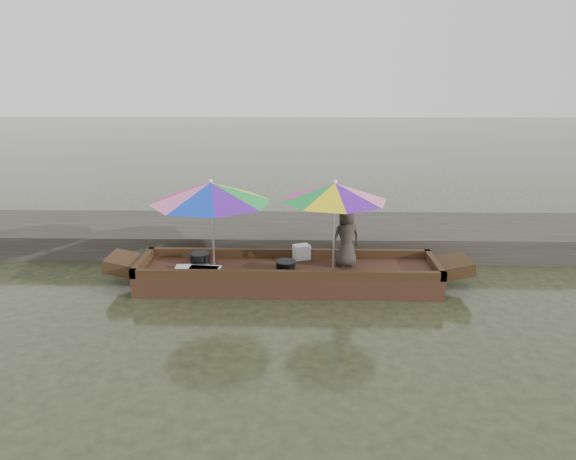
{
  "coord_description": "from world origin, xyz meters",
  "views": [
    {
      "loc": [
        0.19,
        -8.37,
        3.53
      ],
      "look_at": [
        0.0,
        0.1,
        1.0
      ],
      "focal_mm": 32.0,
      "sensor_mm": 36.0,
      "label": 1
    }
  ],
  "objects_px": {
    "tray_crayfish": "(203,271)",
    "umbrella_bow": "(212,224)",
    "boat_hull": "(288,277)",
    "cooking_pot": "(200,258)",
    "supply_bag": "(302,252)",
    "vendor": "(346,237)",
    "umbrella_stern": "(334,225)",
    "tray_scallop": "(191,269)",
    "charcoal_grill": "(286,266)"
  },
  "relations": [
    {
      "from": "umbrella_stern",
      "to": "tray_scallop",
      "type": "bearing_deg",
      "value": -174.86
    },
    {
      "from": "umbrella_bow",
      "to": "tray_crayfish",
      "type": "bearing_deg",
      "value": -111.48
    },
    {
      "from": "supply_bag",
      "to": "umbrella_stern",
      "type": "relative_size",
      "value": 0.16
    },
    {
      "from": "tray_scallop",
      "to": "umbrella_stern",
      "type": "distance_m",
      "value": 2.55
    },
    {
      "from": "vendor",
      "to": "umbrella_stern",
      "type": "distance_m",
      "value": 0.36
    },
    {
      "from": "cooking_pot",
      "to": "supply_bag",
      "type": "xyz_separation_m",
      "value": [
        1.81,
        0.26,
        0.04
      ]
    },
    {
      "from": "boat_hull",
      "to": "charcoal_grill",
      "type": "xyz_separation_m",
      "value": [
        -0.04,
        -0.13,
        0.25
      ]
    },
    {
      "from": "tray_crayfish",
      "to": "umbrella_bow",
      "type": "height_order",
      "value": "umbrella_bow"
    },
    {
      "from": "cooking_pot",
      "to": "vendor",
      "type": "bearing_deg",
      "value": -1.75
    },
    {
      "from": "boat_hull",
      "to": "tray_scallop",
      "type": "height_order",
      "value": "tray_scallop"
    },
    {
      "from": "tray_crayfish",
      "to": "umbrella_stern",
      "type": "xyz_separation_m",
      "value": [
        2.2,
        0.34,
        0.73
      ]
    },
    {
      "from": "vendor",
      "to": "umbrella_stern",
      "type": "relative_size",
      "value": 0.58
    },
    {
      "from": "tray_scallop",
      "to": "supply_bag",
      "type": "xyz_separation_m",
      "value": [
        1.88,
        0.67,
        0.1
      ]
    },
    {
      "from": "boat_hull",
      "to": "vendor",
      "type": "height_order",
      "value": "vendor"
    },
    {
      "from": "charcoal_grill",
      "to": "umbrella_bow",
      "type": "xyz_separation_m",
      "value": [
        -1.25,
        0.13,
        0.7
      ]
    },
    {
      "from": "boat_hull",
      "to": "umbrella_bow",
      "type": "height_order",
      "value": "umbrella_bow"
    },
    {
      "from": "vendor",
      "to": "umbrella_stern",
      "type": "xyz_separation_m",
      "value": [
        -0.22,
        -0.11,
        0.25
      ]
    },
    {
      "from": "tray_scallop",
      "to": "charcoal_grill",
      "type": "distance_m",
      "value": 1.61
    },
    {
      "from": "tray_scallop",
      "to": "tray_crayfish",
      "type": "bearing_deg",
      "value": -28.51
    },
    {
      "from": "boat_hull",
      "to": "umbrella_bow",
      "type": "relative_size",
      "value": 2.52
    },
    {
      "from": "cooking_pot",
      "to": "boat_hull",
      "type": "bearing_deg",
      "value": -6.9
    },
    {
      "from": "cooking_pot",
      "to": "tray_scallop",
      "type": "distance_m",
      "value": 0.42
    },
    {
      "from": "boat_hull",
      "to": "charcoal_grill",
      "type": "relative_size",
      "value": 16.02
    },
    {
      "from": "vendor",
      "to": "umbrella_stern",
      "type": "bearing_deg",
      "value": 5.61
    },
    {
      "from": "supply_bag",
      "to": "umbrella_stern",
      "type": "distance_m",
      "value": 0.96
    },
    {
      "from": "charcoal_grill",
      "to": "cooking_pot",
      "type": "bearing_deg",
      "value": 168.24
    },
    {
      "from": "cooking_pot",
      "to": "charcoal_grill",
      "type": "relative_size",
      "value": 1.07
    },
    {
      "from": "supply_bag",
      "to": "umbrella_bow",
      "type": "bearing_deg",
      "value": -163.58
    },
    {
      "from": "boat_hull",
      "to": "tray_crayfish",
      "type": "height_order",
      "value": "tray_crayfish"
    },
    {
      "from": "charcoal_grill",
      "to": "boat_hull",
      "type": "bearing_deg",
      "value": 73.98
    },
    {
      "from": "cooking_pot",
      "to": "umbrella_stern",
      "type": "bearing_deg",
      "value": -4.61
    },
    {
      "from": "tray_scallop",
      "to": "supply_bag",
      "type": "height_order",
      "value": "supply_bag"
    },
    {
      "from": "cooking_pot",
      "to": "umbrella_bow",
      "type": "bearing_deg",
      "value": -34.16
    },
    {
      "from": "vendor",
      "to": "tray_scallop",
      "type": "bearing_deg",
      "value": -13.6
    },
    {
      "from": "cooking_pot",
      "to": "charcoal_grill",
      "type": "height_order",
      "value": "cooking_pot"
    },
    {
      "from": "boat_hull",
      "to": "cooking_pot",
      "type": "bearing_deg",
      "value": 173.1
    },
    {
      "from": "boat_hull",
      "to": "umbrella_stern",
      "type": "bearing_deg",
      "value": 0.0
    },
    {
      "from": "boat_hull",
      "to": "tray_scallop",
      "type": "xyz_separation_m",
      "value": [
        -1.64,
        -0.22,
        0.21
      ]
    },
    {
      "from": "tray_scallop",
      "to": "cooking_pot",
      "type": "bearing_deg",
      "value": 79.67
    },
    {
      "from": "cooking_pot",
      "to": "supply_bag",
      "type": "bearing_deg",
      "value": 8.2
    },
    {
      "from": "tray_crayfish",
      "to": "vendor",
      "type": "relative_size",
      "value": 0.54
    },
    {
      "from": "umbrella_stern",
      "to": "boat_hull",
      "type": "bearing_deg",
      "value": 180.0
    },
    {
      "from": "boat_hull",
      "to": "cooking_pot",
      "type": "relative_size",
      "value": 14.95
    },
    {
      "from": "supply_bag",
      "to": "boat_hull",
      "type": "bearing_deg",
      "value": -117.94
    },
    {
      "from": "cooking_pot",
      "to": "tray_crayfish",
      "type": "relative_size",
      "value": 0.62
    },
    {
      "from": "boat_hull",
      "to": "tray_crayfish",
      "type": "xyz_separation_m",
      "value": [
        -1.42,
        -0.34,
        0.22
      ]
    },
    {
      "from": "umbrella_stern",
      "to": "cooking_pot",
      "type": "bearing_deg",
      "value": 175.39
    },
    {
      "from": "tray_scallop",
      "to": "vendor",
      "type": "relative_size",
      "value": 0.54
    },
    {
      "from": "tray_scallop",
      "to": "charcoal_grill",
      "type": "bearing_deg",
      "value": 3.18
    },
    {
      "from": "charcoal_grill",
      "to": "supply_bag",
      "type": "relative_size",
      "value": 1.15
    }
  ]
}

